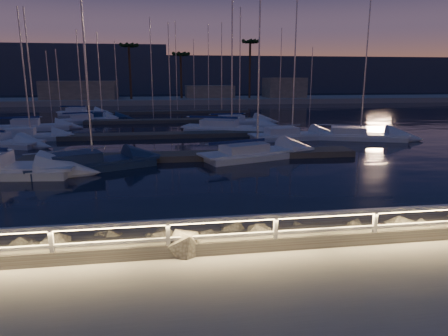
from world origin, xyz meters
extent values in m
plane|color=#A29B92|center=(0.00, 0.00, 0.00)|extent=(400.00, 400.00, 0.00)
cube|color=#A29B92|center=(0.00, -2.50, -0.10)|extent=(240.00, 5.00, 0.20)
cube|color=slate|center=(0.00, 1.50, -0.30)|extent=(240.00, 3.45, 1.29)
plane|color=black|center=(0.00, 80.00, -0.60)|extent=(320.00, 320.00, 0.00)
plane|color=black|center=(0.00, 0.00, -1.20)|extent=(400.00, 400.00, 0.00)
cube|color=white|center=(-5.00, 0.00, 0.50)|extent=(0.11, 0.11, 1.00)
cube|color=white|center=(-2.00, 0.00, 0.50)|extent=(0.11, 0.11, 1.00)
cube|color=white|center=(1.00, 0.00, 0.50)|extent=(0.11, 0.11, 1.00)
cube|color=white|center=(4.00, 0.00, 0.50)|extent=(0.11, 0.11, 1.00)
cube|color=white|center=(0.00, 0.00, 1.00)|extent=(44.00, 0.12, 0.12)
cube|color=white|center=(0.00, 0.00, 0.50)|extent=(44.00, 0.09, 0.09)
cube|color=#FFD272|center=(0.00, -0.02, 0.92)|extent=(44.00, 0.04, 0.03)
sphere|color=slate|center=(-1.58, 0.21, 0.05)|extent=(1.05, 1.05, 1.05)
sphere|color=slate|center=(-4.08, 2.28, -0.38)|extent=(0.88, 0.88, 0.88)
sphere|color=slate|center=(-5.35, 1.52, -0.22)|extent=(1.03, 1.03, 1.03)
cube|color=#605650|center=(0.00, 16.00, -0.40)|extent=(22.00, 2.00, 0.40)
cube|color=#605650|center=(0.00, 26.00, -0.40)|extent=(22.00, 2.00, 0.40)
cube|color=#605650|center=(0.00, 38.00, -0.40)|extent=(22.00, 2.00, 0.40)
cube|color=#605650|center=(0.00, 50.00, -0.40)|extent=(22.00, 2.00, 0.40)
cube|color=#A29B92|center=(0.00, 74.00, -0.20)|extent=(160.00, 14.00, 1.20)
cube|color=gray|center=(-18.00, 74.00, 1.80)|extent=(14.00, 8.00, 4.00)
cube|color=gray|center=(8.00, 75.00, 1.30)|extent=(10.00, 6.00, 3.00)
cube|color=gray|center=(24.00, 74.00, 2.10)|extent=(8.00, 7.00, 4.60)
cylinder|color=brown|center=(-8.00, 72.00, 5.65)|extent=(0.44, 0.44, 10.50)
cylinder|color=brown|center=(2.00, 73.00, 4.90)|extent=(0.44, 0.44, 9.00)
cylinder|color=brown|center=(16.00, 72.00, 6.15)|extent=(0.44, 0.44, 11.50)
cube|color=#333C50|center=(0.00, 130.00, 4.00)|extent=(220.00, 30.00, 14.00)
cube|color=silver|center=(-13.27, 25.99, -0.45)|extent=(6.13, 2.65, 0.50)
cube|color=silver|center=(-13.27, 25.99, -0.13)|extent=(6.59, 2.41, 0.14)
cube|color=silver|center=(-14.09, 25.90, 0.19)|extent=(2.47, 1.74, 0.60)
cylinder|color=silver|center=(-13.27, 25.99, 5.12)|extent=(0.11, 0.11, 10.32)
cylinder|color=silver|center=(-14.50, 25.85, 0.65)|extent=(3.70, 0.50, 0.07)
cube|color=silver|center=(-11.04, 12.93, -0.45)|extent=(8.05, 3.45, 0.61)
cube|color=navy|center=(-6.21, 13.87, -0.45)|extent=(7.46, 5.04, 0.51)
cube|color=navy|center=(-6.21, 13.87, -0.12)|extent=(7.86, 4.95, 0.14)
cube|color=navy|center=(-7.11, 13.47, 0.20)|extent=(3.25, 2.74, 0.61)
cylinder|color=silver|center=(-6.21, 13.87, 6.14)|extent=(0.11, 0.11, 12.34)
cylinder|color=silver|center=(-7.56, 13.27, 0.67)|extent=(4.09, 1.86, 0.07)
cube|color=silver|center=(4.22, 15.61, -0.45)|extent=(7.83, 4.70, 0.50)
cube|color=silver|center=(4.22, 15.61, -0.13)|extent=(8.30, 4.55, 0.14)
cube|color=silver|center=(3.24, 15.29, 0.18)|extent=(3.33, 2.68, 0.59)
cylinder|color=silver|center=(4.22, 15.61, 6.41)|extent=(0.11, 0.11, 12.90)
cylinder|color=silver|center=(2.75, 15.12, 0.64)|extent=(4.43, 1.54, 0.07)
cube|color=silver|center=(-14.90, 33.00, -0.45)|extent=(6.78, 3.14, 0.55)
cube|color=silver|center=(-14.90, 33.00, -0.10)|extent=(7.27, 2.90, 0.15)
cube|color=silver|center=(-15.79, 32.87, 0.25)|extent=(2.75, 2.00, 0.65)
cylinder|color=silver|center=(-14.90, 33.00, 5.67)|extent=(0.12, 0.12, 11.33)
cylinder|color=silver|center=(-16.24, 32.80, 0.76)|extent=(4.04, 0.70, 0.08)
cube|color=silver|center=(-14.63, 23.09, -0.45)|extent=(6.66, 4.26, 0.49)
cube|color=silver|center=(-14.63, 23.09, -0.14)|extent=(7.03, 4.16, 0.13)
cube|color=silver|center=(9.14, 23.18, -0.45)|extent=(7.16, 2.94, 0.50)
cube|color=silver|center=(9.14, 23.18, -0.13)|extent=(7.70, 2.64, 0.14)
cube|color=silver|center=(8.18, 23.09, 0.19)|extent=(2.86, 1.98, 0.59)
cylinder|color=silver|center=(9.14, 23.18, 6.02)|extent=(0.11, 0.11, 12.11)
cylinder|color=silver|center=(7.69, 23.05, 0.65)|extent=(4.35, 0.46, 0.07)
cube|color=silver|center=(15.02, 22.17, -0.45)|extent=(7.75, 4.78, 0.49)
cube|color=silver|center=(15.02, 22.17, -0.14)|extent=(8.20, 4.64, 0.13)
cube|color=silver|center=(14.06, 22.51, 0.18)|extent=(3.31, 2.69, 0.58)
cylinder|color=silver|center=(15.02, 22.17, 6.34)|extent=(0.11, 0.11, 12.77)
cylinder|color=silver|center=(13.58, 22.68, 0.63)|extent=(4.35, 1.61, 0.07)
cube|color=navy|center=(-9.47, 41.67, -0.45)|extent=(5.87, 2.27, 0.49)
cube|color=navy|center=(-9.47, 41.67, -0.14)|extent=(6.34, 2.02, 0.13)
cube|color=navy|center=(-10.27, 41.71, 0.17)|extent=(2.33, 1.58, 0.58)
cylinder|color=silver|center=(-9.47, 41.67, 4.96)|extent=(0.11, 0.11, 10.01)
cylinder|color=silver|center=(-10.67, 41.74, 0.62)|extent=(3.60, 0.29, 0.07)
cube|color=silver|center=(-10.70, 39.60, -0.45)|extent=(6.44, 4.19, 0.48)
cube|color=silver|center=(-10.70, 39.60, -0.15)|extent=(6.80, 4.10, 0.13)
cube|color=silver|center=(-11.49, 39.28, 0.16)|extent=(2.78, 2.31, 0.56)
cylinder|color=silver|center=(-10.70, 39.60, 5.25)|extent=(0.10, 0.10, 10.63)
cylinder|color=silver|center=(-11.88, 39.12, 0.59)|extent=(3.57, 1.50, 0.07)
cube|color=silver|center=(6.70, 34.77, -0.45)|extent=(7.23, 3.27, 0.50)
cube|color=silver|center=(6.70, 34.77, -0.13)|extent=(7.76, 3.00, 0.14)
cube|color=silver|center=(5.74, 34.64, 0.19)|extent=(2.93, 2.10, 0.59)
cylinder|color=silver|center=(6.70, 34.77, 6.02)|extent=(0.11, 0.11, 12.11)
cylinder|color=silver|center=(5.26, 34.57, 0.65)|extent=(4.33, 0.67, 0.07)
cube|color=silver|center=(4.65, 28.23, -0.45)|extent=(9.39, 6.27, 0.60)
cube|color=silver|center=(4.65, 28.23, -0.07)|extent=(9.90, 6.15, 0.16)
cube|color=silver|center=(3.51, 28.72, 0.31)|extent=(4.08, 3.43, 0.71)
cylinder|color=silver|center=(4.65, 28.23, 7.80)|extent=(0.13, 0.13, 15.52)
cylinder|color=silver|center=(2.94, 28.97, 0.86)|extent=(5.17, 2.29, 0.09)
cube|color=silver|center=(-13.28, 49.45, -0.45)|extent=(6.62, 3.08, 0.50)
cube|color=silver|center=(-13.28, 49.45, -0.13)|extent=(7.09, 2.85, 0.14)
cube|color=silver|center=(-14.15, 49.59, 0.18)|extent=(2.69, 1.95, 0.59)
cylinder|color=silver|center=(-13.28, 49.45, 5.48)|extent=(0.11, 0.11, 11.05)
cylinder|color=silver|center=(-14.59, 49.66, 0.63)|extent=(3.94, 0.69, 0.07)
camera|label=1|loc=(-2.05, -10.20, 4.81)|focal=32.00mm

